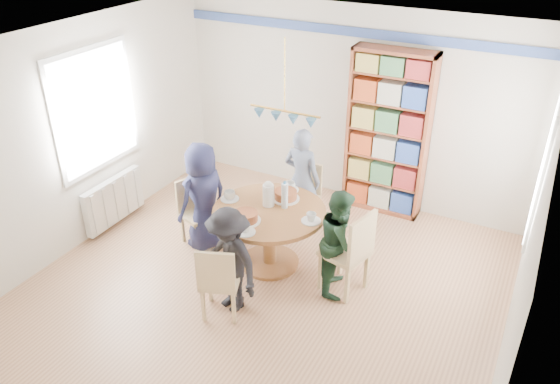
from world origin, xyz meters
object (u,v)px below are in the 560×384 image
Objects in this scene: person_right at (341,241)px; bookshelf at (388,135)px; chair_right at (352,250)px; chair_far at (305,192)px; person_far at (302,180)px; chair_left at (195,208)px; chair_near at (219,279)px; radiator at (114,200)px; person_near at (229,261)px; dining_table at (269,224)px; person_left at (203,197)px.

person_right is 1.98m from bookshelf.
chair_far is at bearing 135.06° from chair_right.
person_far is 1.30m from bookshelf.
person_far is at bearing 41.36° from chair_left.
chair_near is at bearing 95.33° from person_far.
bookshelf is at bearing 34.21° from radiator.
person_near is (2.26, -0.72, 0.26)m from radiator.
person_far is (-0.02, 1.98, 0.21)m from chair_near.
chair_far is 0.70× the size of person_right.
chair_left is (-1.07, 0.02, -0.09)m from dining_table.
person_near reaches higher than chair_left.
bookshelf reaches higher than person_left.
person_far is at bearing -95.76° from chair_far.
dining_table is 0.91m from person_left.
person_far is (2.22, 1.08, 0.35)m from radiator.
person_near is 0.54× the size of bookshelf.
chair_right is 0.84× the size of person_near.
person_far reaches higher than chair_left.
person_far is (-0.01, -0.08, 0.22)m from chair_far.
dining_table is 2.10m from bookshelf.
bookshelf is at bearing 75.45° from chair_near.
person_right is at bearing 175.33° from chair_right.
person_far is at bearing 137.57° from chair_right.
dining_table is 1.03m from chair_right.
person_near is (0.90, -0.85, -0.09)m from person_left.
person_far reaches higher than chair_far.
person_right is (1.96, -0.05, 0.14)m from chair_left.
chair_left is 1.40m from person_far.
person_far is at bearing 154.37° from person_left.
dining_table is 1.28× the size of chair_right.
chair_left is 0.28m from person_left.
chair_far is at bearing 43.56° from chair_left.
person_far is (-0.03, 0.93, 0.14)m from dining_table.
chair_left is at bearing -134.20° from bookshelf.
bookshelf reaches higher than radiator.
chair_far is (1.04, 0.99, 0.01)m from chair_left.
person_far is (1.03, 0.91, 0.23)m from chair_left.
dining_table is 1.06× the size of person_right.
dining_table is at bearing -88.72° from chair_far.
person_right is at bearing -1.74° from dining_table.
person_far reaches higher than dining_table.
chair_right reaches higher than dining_table.
person_near is at bearing -89.04° from chair_far.
chair_near is 1.99m from person_far.
bookshelf is (-0.14, 1.92, 0.49)m from person_right.
dining_table is at bearing 89.44° from chair_near.
chair_left is 2.10m from chair_right.
chair_right reaches higher than chair_left.
person_right is at bearing 106.46° from person_left.
person_left is at bearing 156.33° from person_near.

